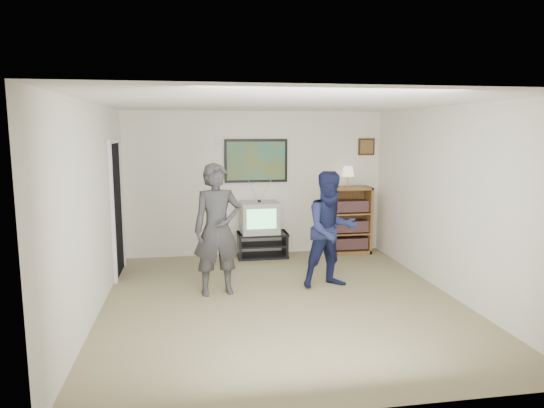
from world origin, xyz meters
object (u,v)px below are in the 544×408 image
object	(u,v)px
media_stand	(262,245)
crt_television	(259,217)
person_short	(331,230)
bookshelf	(350,220)
person_tall	(217,230)

from	to	relation	value
media_stand	crt_television	world-z (taller)	crt_television
media_stand	person_short	bearing A→B (deg)	-67.36
bookshelf	person_short	world-z (taller)	person_short
person_short	person_tall	bearing A→B (deg)	172.43
crt_television	person_short	xyz separation A→B (m)	(0.76, -1.73, 0.11)
crt_television	media_stand	bearing A→B (deg)	-1.60
crt_television	person_short	bearing A→B (deg)	-67.85
bookshelf	person_tall	xyz separation A→B (m)	(-2.44, -1.83, 0.29)
person_tall	person_short	distance (m)	1.57
media_stand	person_tall	world-z (taller)	person_tall
bookshelf	person_tall	distance (m)	3.06
media_stand	bookshelf	bearing A→B (deg)	2.07
crt_television	bookshelf	bearing A→B (deg)	0.16
media_stand	crt_television	bearing A→B (deg)	-179.74
media_stand	bookshelf	xyz separation A→B (m)	(1.58, 0.05, 0.38)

